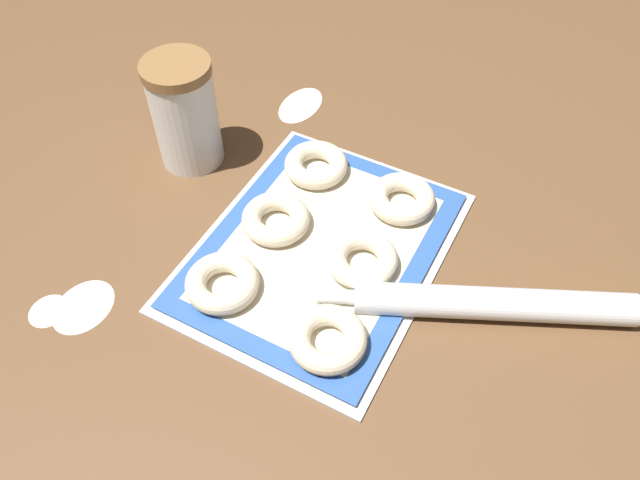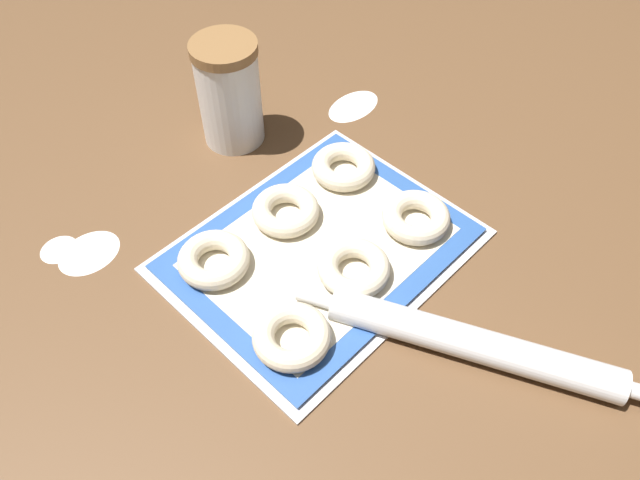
{
  "view_description": "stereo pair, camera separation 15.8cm",
  "coord_description": "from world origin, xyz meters",
  "px_view_note": "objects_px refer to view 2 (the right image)",
  "views": [
    {
      "loc": [
        -0.48,
        -0.28,
        0.71
      ],
      "look_at": [
        0.01,
        -0.01,
        0.03
      ],
      "focal_mm": 35.0,
      "sensor_mm": 36.0,
      "label": 1
    },
    {
      "loc": [
        -0.39,
        -0.4,
        0.71
      ],
      "look_at": [
        0.01,
        -0.01,
        0.03
      ],
      "focal_mm": 35.0,
      "sensor_mm": 36.0,
      "label": 2
    }
  ],
  "objects_px": {
    "bagel_front_left": "(292,336)",
    "bagel_front_center": "(354,268)",
    "flour_canister": "(229,93)",
    "bagel_back_center": "(286,211)",
    "bagel_back_left": "(214,260)",
    "rolling_pin": "(472,343)",
    "baking_tray": "(320,250)",
    "bagel_front_right": "(416,217)",
    "bagel_back_right": "(343,167)"
  },
  "relations": [
    {
      "from": "bagel_back_left",
      "to": "rolling_pin",
      "type": "distance_m",
      "value": 0.36
    },
    {
      "from": "bagel_back_right",
      "to": "bagel_back_center",
      "type": "bearing_deg",
      "value": -179.15
    },
    {
      "from": "bagel_back_left",
      "to": "bagel_front_right",
      "type": "bearing_deg",
      "value": -30.59
    },
    {
      "from": "bagel_front_left",
      "to": "flour_canister",
      "type": "bearing_deg",
      "value": 59.08
    },
    {
      "from": "flour_canister",
      "to": "rolling_pin",
      "type": "relative_size",
      "value": 0.42
    },
    {
      "from": "baking_tray",
      "to": "rolling_pin",
      "type": "bearing_deg",
      "value": -86.78
    },
    {
      "from": "bagel_front_center",
      "to": "bagel_back_left",
      "type": "height_order",
      "value": "same"
    },
    {
      "from": "bagel_front_left",
      "to": "bagel_back_right",
      "type": "height_order",
      "value": "same"
    },
    {
      "from": "bagel_back_left",
      "to": "flour_canister",
      "type": "height_order",
      "value": "flour_canister"
    },
    {
      "from": "baking_tray",
      "to": "bagel_front_right",
      "type": "xyz_separation_m",
      "value": [
        0.13,
        -0.07,
        0.02
      ]
    },
    {
      "from": "baking_tray",
      "to": "bagel_back_left",
      "type": "xyz_separation_m",
      "value": [
        -0.13,
        0.08,
        0.02
      ]
    },
    {
      "from": "bagel_front_left",
      "to": "bagel_back_center",
      "type": "relative_size",
      "value": 1.0
    },
    {
      "from": "rolling_pin",
      "to": "bagel_back_left",
      "type": "bearing_deg",
      "value": 113.08
    },
    {
      "from": "bagel_back_right",
      "to": "flour_canister",
      "type": "height_order",
      "value": "flour_canister"
    },
    {
      "from": "baking_tray",
      "to": "bagel_front_center",
      "type": "xyz_separation_m",
      "value": [
        -0.0,
        -0.07,
        0.02
      ]
    },
    {
      "from": "baking_tray",
      "to": "flour_canister",
      "type": "relative_size",
      "value": 2.31
    },
    {
      "from": "flour_canister",
      "to": "rolling_pin",
      "type": "distance_m",
      "value": 0.54
    },
    {
      "from": "bagel_front_right",
      "to": "flour_canister",
      "type": "xyz_separation_m",
      "value": [
        -0.05,
        0.35,
        0.06
      ]
    },
    {
      "from": "bagel_front_left",
      "to": "bagel_back_left",
      "type": "xyz_separation_m",
      "value": [
        0.01,
        0.16,
        0.0
      ]
    },
    {
      "from": "bagel_front_right",
      "to": "rolling_pin",
      "type": "height_order",
      "value": "rolling_pin"
    },
    {
      "from": "bagel_back_left",
      "to": "flour_canister",
      "type": "bearing_deg",
      "value": 43.7
    },
    {
      "from": "bagel_back_right",
      "to": "baking_tray",
      "type": "bearing_deg",
      "value": -149.73
    },
    {
      "from": "bagel_back_right",
      "to": "bagel_front_right",
      "type": "bearing_deg",
      "value": -91.69
    },
    {
      "from": "bagel_front_right",
      "to": "bagel_back_right",
      "type": "bearing_deg",
      "value": 88.31
    },
    {
      "from": "baking_tray",
      "to": "flour_canister",
      "type": "distance_m",
      "value": 0.3
    },
    {
      "from": "baking_tray",
      "to": "bagel_front_right",
      "type": "distance_m",
      "value": 0.15
    },
    {
      "from": "bagel_back_center",
      "to": "rolling_pin",
      "type": "xyz_separation_m",
      "value": [
        0.01,
        -0.33,
        -0.0
      ]
    },
    {
      "from": "bagel_front_right",
      "to": "rolling_pin",
      "type": "xyz_separation_m",
      "value": [
        -0.11,
        -0.18,
        -0.0
      ]
    },
    {
      "from": "bagel_front_center",
      "to": "rolling_pin",
      "type": "xyz_separation_m",
      "value": [
        0.02,
        -0.18,
        -0.0
      ]
    },
    {
      "from": "bagel_back_left",
      "to": "bagel_back_right",
      "type": "bearing_deg",
      "value": -0.7
    },
    {
      "from": "bagel_front_left",
      "to": "bagel_front_center",
      "type": "distance_m",
      "value": 0.14
    },
    {
      "from": "bagel_front_right",
      "to": "bagel_back_left",
      "type": "distance_m",
      "value": 0.3
    },
    {
      "from": "bagel_back_left",
      "to": "flour_canister",
      "type": "distance_m",
      "value": 0.29
    },
    {
      "from": "baking_tray",
      "to": "rolling_pin",
      "type": "xyz_separation_m",
      "value": [
        0.01,
        -0.25,
        0.02
      ]
    },
    {
      "from": "bagel_back_center",
      "to": "flour_canister",
      "type": "distance_m",
      "value": 0.23
    },
    {
      "from": "baking_tray",
      "to": "rolling_pin",
      "type": "relative_size",
      "value": 0.96
    },
    {
      "from": "bagel_back_center",
      "to": "bagel_back_right",
      "type": "xyz_separation_m",
      "value": [
        0.13,
        0.0,
        0.0
      ]
    },
    {
      "from": "bagel_back_right",
      "to": "bagel_front_center",
      "type": "bearing_deg",
      "value": -133.14
    },
    {
      "from": "baking_tray",
      "to": "bagel_front_center",
      "type": "relative_size",
      "value": 4.14
    },
    {
      "from": "bagel_front_left",
      "to": "bagel_front_center",
      "type": "height_order",
      "value": "same"
    },
    {
      "from": "flour_canister",
      "to": "rolling_pin",
      "type": "xyz_separation_m",
      "value": [
        -0.07,
        -0.53,
        -0.07
      ]
    },
    {
      "from": "bagel_front_left",
      "to": "flour_canister",
      "type": "relative_size",
      "value": 0.56
    },
    {
      "from": "flour_canister",
      "to": "rolling_pin",
      "type": "height_order",
      "value": "flour_canister"
    },
    {
      "from": "bagel_back_center",
      "to": "rolling_pin",
      "type": "height_order",
      "value": "rolling_pin"
    },
    {
      "from": "rolling_pin",
      "to": "baking_tray",
      "type": "bearing_deg",
      "value": 93.22
    },
    {
      "from": "bagel_back_center",
      "to": "bagel_back_right",
      "type": "bearing_deg",
      "value": 0.85
    },
    {
      "from": "baking_tray",
      "to": "bagel_back_right",
      "type": "xyz_separation_m",
      "value": [
        0.13,
        0.08,
        0.02
      ]
    },
    {
      "from": "bagel_front_left",
      "to": "bagel_back_center",
      "type": "xyz_separation_m",
      "value": [
        0.14,
        0.16,
        0.0
      ]
    },
    {
      "from": "bagel_front_center",
      "to": "bagel_back_center",
      "type": "bearing_deg",
      "value": 86.62
    },
    {
      "from": "bagel_back_left",
      "to": "bagel_back_right",
      "type": "relative_size",
      "value": 1.0
    }
  ]
}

